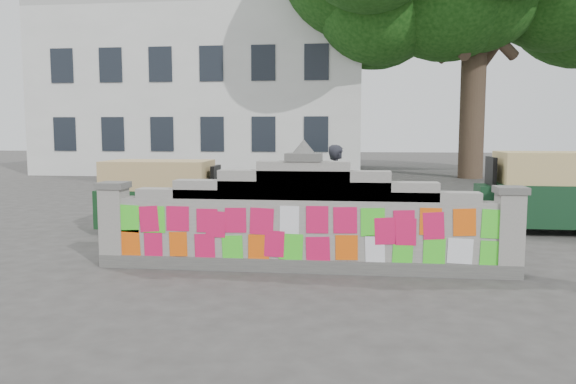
% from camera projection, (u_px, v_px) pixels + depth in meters
% --- Properties ---
extents(ground, '(100.00, 100.00, 0.00)m').
position_uv_depth(ground, '(303.00, 270.00, 8.63)').
color(ground, '#383533').
rests_on(ground, ground).
extents(parapet_wall, '(6.48, 0.44, 2.01)m').
position_uv_depth(parapet_wall, '(303.00, 222.00, 8.54)').
color(parapet_wall, '#4C4C49').
rests_on(parapet_wall, ground).
extents(building, '(16.00, 10.00, 8.90)m').
position_uv_depth(building, '(213.00, 97.00, 30.73)').
color(building, silver).
rests_on(building, ground).
extents(cyclist_bike, '(1.93, 1.19, 0.96)m').
position_uv_depth(cyclist_bike, '(336.00, 218.00, 10.76)').
color(cyclist_bike, black).
rests_on(cyclist_bike, ground).
extents(cyclist_rider, '(0.56, 0.69, 1.63)m').
position_uv_depth(cyclist_rider, '(337.00, 200.00, 10.73)').
color(cyclist_rider, '#21222A').
rests_on(cyclist_rider, ground).
extents(pedestrian, '(0.96, 1.04, 1.71)m').
position_uv_depth(pedestrian, '(314.00, 197.00, 10.93)').
color(pedestrian, '#2D8725').
rests_on(pedestrian, ground).
extents(rickshaw_left, '(2.76, 1.34, 1.52)m').
position_uv_depth(rickshaw_left, '(162.00, 195.00, 11.82)').
color(rickshaw_left, '#113418').
rests_on(rickshaw_left, ground).
extents(rickshaw_right, '(3.07, 1.46, 1.69)m').
position_uv_depth(rickshaw_right, '(553.00, 191.00, 11.85)').
color(rickshaw_right, '#11341B').
rests_on(rickshaw_right, ground).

